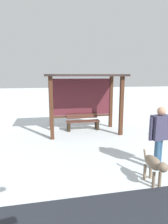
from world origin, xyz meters
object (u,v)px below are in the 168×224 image
object	(u,v)px
person_walking	(160,133)
dog	(154,165)
bench_left_inside	(83,123)
bus_shelter	(83,89)

from	to	relation	value
person_walking	dog	size ratio (longest dim) A/B	1.90
bench_left_inside	person_walking	world-z (taller)	person_walking
bus_shelter	dog	size ratio (longest dim) A/B	3.73
bus_shelter	bench_left_inside	world-z (taller)	bus_shelter
bench_left_inside	dog	size ratio (longest dim) A/B	1.72
dog	bench_left_inside	bearing A→B (deg)	99.21
bus_shelter	bench_left_inside	distance (m)	1.52
bus_shelter	dog	xyz separation A→B (m)	(0.74, -4.44, -1.38)
bench_left_inside	dog	world-z (taller)	bench_left_inside
bus_shelter	person_walking	distance (m)	4.06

